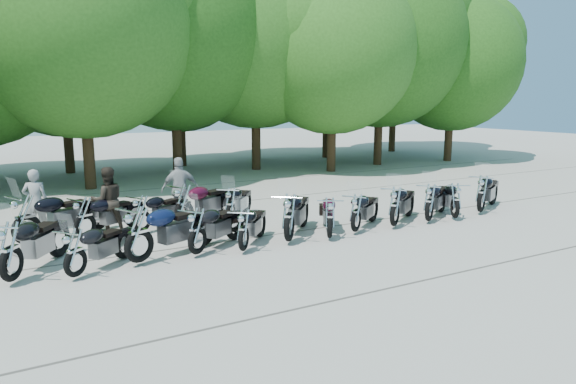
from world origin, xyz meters
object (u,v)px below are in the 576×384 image
motorcycle_4 (243,229)px  rider_0 (36,201)px  motorcycle_10 (455,199)px  motorcycle_11 (482,192)px  motorcycle_12 (26,218)px  rider_1 (108,200)px  motorcycle_13 (84,216)px  motorcycle_15 (184,204)px  motorcycle_3 (197,230)px  motorcycle_6 (330,216)px  rider_2 (180,189)px  motorcycle_7 (356,212)px  motorcycle_5 (289,216)px  motorcycle_16 (231,204)px  motorcycle_0 (10,250)px  motorcycle_8 (395,205)px  motorcycle_1 (75,251)px  motorcycle_2 (138,233)px  motorcycle_14 (142,212)px  motorcycle_9 (430,201)px

motorcycle_4 → rider_0: rider_0 is taller
motorcycle_10 → motorcycle_4: bearing=30.6°
motorcycle_11 → motorcycle_10: bearing=68.9°
motorcycle_12 → rider_1: size_ratio=1.43×
motorcycle_13 → motorcycle_15: motorcycle_15 is taller
motorcycle_3 → motorcycle_6: motorcycle_3 is taller
rider_1 → rider_2: (2.11, 0.50, 0.05)m
motorcycle_10 → motorcycle_13: same height
motorcycle_7 → motorcycle_12: motorcycle_12 is taller
motorcycle_4 → motorcycle_5: motorcycle_5 is taller
motorcycle_7 → rider_1: bearing=25.1°
motorcycle_16 → rider_2: bearing=-7.9°
motorcycle_0 → motorcycle_12: (0.37, 2.71, 0.03)m
rider_0 → motorcycle_8: bearing=170.3°
motorcycle_5 → motorcycle_16: size_ratio=1.16×
rider_1 → motorcycle_0: bearing=52.4°
motorcycle_1 → rider_1: size_ratio=1.15×
motorcycle_11 → motorcycle_16: bearing=42.7°
motorcycle_8 → motorcycle_12: 9.37m
motorcycle_13 → rider_0: bearing=9.4°
motorcycle_6 → motorcycle_12: motorcycle_12 is taller
motorcycle_6 → rider_0: 7.72m
motorcycle_2 → rider_2: rider_2 is taller
motorcycle_2 → motorcycle_12: (-2.04, 2.74, -0.00)m
motorcycle_5 → motorcycle_15: (-1.80, 2.67, -0.01)m
motorcycle_15 → motorcycle_5: bearing=-173.3°
motorcycle_15 → motorcycle_12: bearing=60.5°
motorcycle_6 → motorcycle_16: motorcycle_6 is taller
motorcycle_3 → motorcycle_13: 3.36m
motorcycle_8 → motorcycle_15: (-5.08, 2.72, 0.04)m
motorcycle_8 → motorcycle_7: bearing=53.7°
motorcycle_8 → motorcycle_3: bearing=53.7°
motorcycle_0 → rider_2: bearing=-107.9°
motorcycle_12 → rider_1: rider_1 is taller
motorcycle_6 → motorcycle_8: size_ratio=0.94×
motorcycle_12 → motorcycle_14: size_ratio=1.22×
motorcycle_1 → motorcycle_8: bearing=-128.8°
motorcycle_7 → motorcycle_15: bearing=19.4°
motorcycle_0 → motorcycle_12: motorcycle_12 is taller
motorcycle_4 → rider_1: size_ratio=1.15×
motorcycle_15 → rider_1: (-1.88, 0.53, 0.19)m
motorcycle_12 → motorcycle_4: bearing=-148.8°
motorcycle_0 → motorcycle_6: (7.06, -0.30, -0.08)m
motorcycle_0 → motorcycle_3: motorcycle_0 is taller
motorcycle_11 → motorcycle_0: bearing=61.0°
motorcycle_15 → motorcycle_9: bearing=-140.6°
motorcycle_14 → rider_1: rider_1 is taller
motorcycle_8 → motorcycle_6: bearing=58.7°
motorcycle_7 → motorcycle_15: (-3.80, 2.69, 0.09)m
motorcycle_4 → motorcycle_14: motorcycle_14 is taller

